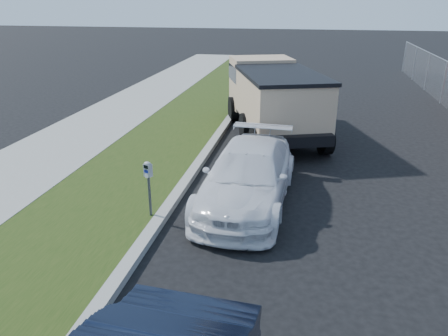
# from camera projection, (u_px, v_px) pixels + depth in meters

# --- Properties ---
(ground) EXTENTS (120.00, 120.00, 0.00)m
(ground) POSITION_uv_depth(u_px,v_px,m) (285.00, 240.00, 8.40)
(ground) COLOR black
(ground) RESTS_ON ground
(streetside) EXTENTS (6.12, 50.00, 0.15)m
(streetside) POSITION_uv_depth(u_px,v_px,m) (72.00, 177.00, 11.18)
(streetside) COLOR gray
(streetside) RESTS_ON ground
(parking_meter) EXTENTS (0.19, 0.16, 1.20)m
(parking_meter) POSITION_uv_depth(u_px,v_px,m) (148.00, 177.00, 8.77)
(parking_meter) COLOR #3F4247
(parking_meter) RESTS_ON ground
(white_wagon) EXTENTS (2.03, 4.57, 1.30)m
(white_wagon) POSITION_uv_depth(u_px,v_px,m) (248.00, 176.00, 9.72)
(white_wagon) COLOR white
(white_wagon) RESTS_ON ground
(dump_truck) EXTENTS (3.96, 6.26, 2.31)m
(dump_truck) POSITION_uv_depth(u_px,v_px,m) (272.00, 95.00, 14.59)
(dump_truck) COLOR black
(dump_truck) RESTS_ON ground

